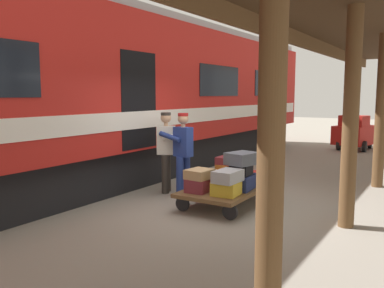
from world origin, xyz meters
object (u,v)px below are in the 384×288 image
object	(u,v)px
suitcase_olive_duffel	(228,176)
porter_by_door	(167,149)
suitcase_gray_aluminum	(228,176)
baggage_tug	(355,133)
suitcase_yellow_case	(226,188)
suitcase_slate_roller	(242,158)
suitcase_maroon_trunk	(227,160)
suitcase_red_plastic	(253,178)
luggage_cart	(227,189)
suitcase_navy_fabric	(240,182)
train_car	(88,95)
porter_in_overalls	(182,151)
suitcase_black_hardshell	(241,170)
suitcase_orange_carryall	(228,168)
suitcase_cream_canvas	(215,179)
suitcase_burgundy_valise	(200,185)
suitcase_tan_vintage	(199,174)

from	to	relation	value
suitcase_olive_duffel	porter_by_door	bearing A→B (deg)	16.27
suitcase_gray_aluminum	baggage_tug	xyz separation A→B (m)	(-0.21, -10.04, -0.05)
suitcase_yellow_case	suitcase_slate_roller	xyz separation A→B (m)	(-0.03, -0.56, 0.45)
suitcase_olive_duffel	suitcase_maroon_trunk	world-z (taller)	suitcase_maroon_trunk
suitcase_red_plastic	baggage_tug	bearing A→B (deg)	-91.60
luggage_cart	suitcase_navy_fabric	distance (m)	0.32
train_car	suitcase_navy_fabric	bearing A→B (deg)	-177.87
porter_in_overalls	porter_by_door	distance (m)	0.44
baggage_tug	suitcase_red_plastic	bearing A→B (deg)	88.40
porter_by_door	baggage_tug	xyz separation A→B (m)	(-2.05, -9.28, -0.30)
suitcase_black_hardshell	suitcase_orange_carryall	xyz separation A→B (m)	(0.56, -0.58, -0.11)
suitcase_navy_fabric	suitcase_slate_roller	world-z (taller)	suitcase_slate_roller
suitcase_yellow_case	porter_by_door	world-z (taller)	porter_by_door
suitcase_gray_aluminum	porter_in_overalls	size ratio (longest dim) A/B	0.32
suitcase_cream_canvas	suitcase_burgundy_valise	xyz separation A→B (m)	(0.00, 0.56, -0.01)
suitcase_cream_canvas	suitcase_gray_aluminum	world-z (taller)	suitcase_gray_aluminum
suitcase_navy_fabric	suitcase_red_plastic	xyz separation A→B (m)	(0.00, -0.56, -0.02)
luggage_cart	porter_by_door	world-z (taller)	porter_by_door
suitcase_red_plastic	suitcase_black_hardshell	size ratio (longest dim) A/B	1.17
luggage_cart	suitcase_navy_fabric	xyz separation A→B (m)	(-0.27, 0.00, 0.18)
suitcase_olive_duffel	porter_by_door	size ratio (longest dim) A/B	0.31
suitcase_red_plastic	suitcase_gray_aluminum	bearing A→B (deg)	91.72
suitcase_cream_canvas	suitcase_gray_aluminum	size ratio (longest dim) A/B	0.89
suitcase_cream_canvas	suitcase_black_hardshell	size ratio (longest dim) A/B	1.13
luggage_cart	suitcase_orange_carryall	distance (m)	0.71
porter_by_door	suitcase_yellow_case	bearing A→B (deg)	157.38
suitcase_tan_vintage	train_car	bearing A→B (deg)	-8.03
luggage_cart	suitcase_orange_carryall	size ratio (longest dim) A/B	4.30
suitcase_olive_duffel	suitcase_tan_vintage	xyz separation A→B (m)	(-0.01, 1.16, 0.24)
luggage_cart	porter_by_door	distance (m)	1.67
suitcase_black_hardshell	porter_in_overalls	world-z (taller)	porter_in_overalls
suitcase_yellow_case	suitcase_burgundy_valise	bearing A→B (deg)	0.00
luggage_cart	suitcase_slate_roller	distance (m)	0.69
suitcase_maroon_trunk	baggage_tug	bearing A→B (deg)	-95.21
suitcase_cream_canvas	porter_by_door	distance (m)	1.36
suitcase_orange_carryall	suitcase_navy_fabric	bearing A→B (deg)	133.39
suitcase_olive_duffel	luggage_cart	bearing A→B (deg)	115.46
suitcase_olive_duffel	baggage_tug	world-z (taller)	baggage_tug
suitcase_slate_roller	baggage_tug	size ratio (longest dim) A/B	0.29
porter_in_overalls	porter_by_door	bearing A→B (deg)	-8.45
suitcase_cream_canvas	suitcase_orange_carryall	bearing A→B (deg)	-88.98
train_car	luggage_cart	bearing A→B (deg)	-177.71
suitcase_red_plastic	suitcase_black_hardshell	bearing A→B (deg)	92.00
suitcase_gray_aluminum	suitcase_black_hardshell	bearing A→B (deg)	-88.55
suitcase_cream_canvas	suitcase_burgundy_valise	size ratio (longest dim) A/B	0.93
train_car	suitcase_yellow_case	distance (m)	4.11
suitcase_cream_canvas	porter_by_door	size ratio (longest dim) A/B	0.29
suitcase_olive_duffel	suitcase_orange_carryall	size ratio (longest dim) A/B	1.10
suitcase_cream_canvas	suitcase_gray_aluminum	bearing A→B (deg)	134.85
suitcase_yellow_case	suitcase_olive_duffel	bearing A→B (deg)	-64.54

